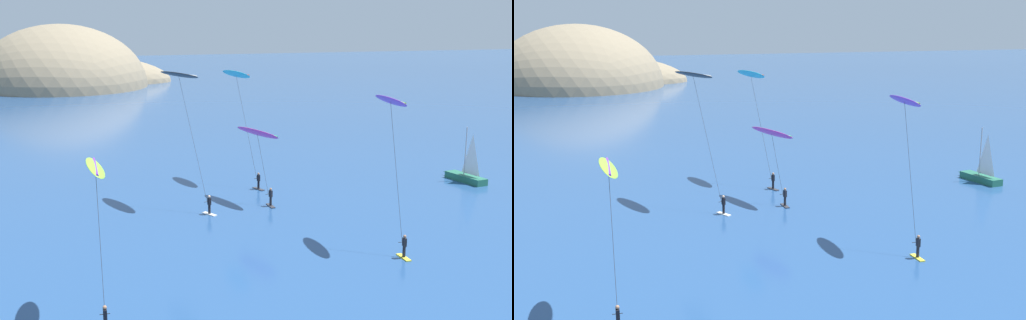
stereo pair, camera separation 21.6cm
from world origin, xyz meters
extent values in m
ellipsoid|color=#84755B|center=(-16.99, 158.17, 0.00)|extent=(81.22, 31.88, 18.21)
ellipsoid|color=#84755B|center=(-6.47, 152.24, 0.00)|extent=(43.65, 52.70, 31.80)
ellipsoid|color=slate|center=(-18.97, 167.99, 0.00)|extent=(44.56, 35.84, 17.40)
cube|color=#23664C|center=(26.32, 31.77, 0.35)|extent=(1.85, 4.91, 0.70)
cone|color=#23664C|center=(26.10, 34.15, 0.35)|extent=(0.87, 2.21, 0.67)
cylinder|color=#B2B2B7|center=(26.29, 32.06, 3.20)|extent=(0.12, 0.12, 5.00)
pyramid|color=white|center=(26.38, 31.17, 3.03)|extent=(0.25, 1.80, 4.25)
cylinder|color=#A5A5AD|center=(26.38, 31.17, 0.95)|extent=(0.25, 1.80, 0.08)
cube|color=yellow|center=(7.88, 14.86, 0.04)|extent=(0.49, 1.52, 0.08)
cylinder|color=black|center=(7.88, 14.86, 0.48)|extent=(0.22, 0.22, 0.80)
cube|color=black|center=(7.88, 14.86, 1.18)|extent=(0.23, 0.36, 0.60)
sphere|color=#9E7051|center=(7.88, 14.86, 1.60)|extent=(0.22, 0.22, 0.22)
cylinder|color=black|center=(7.91, 15.21, 1.06)|extent=(0.55, 0.09, 0.04)
ellipsoid|color=purple|center=(8.17, 17.94, 10.79)|extent=(1.50, 4.75, 0.84)
cylinder|color=#7ACC42|center=(8.17, 17.94, 10.84)|extent=(0.58, 4.43, 0.16)
cylinder|color=#333338|center=(8.04, 16.57, 5.87)|extent=(0.29, 2.75, 9.64)
cube|color=#2D2D33|center=(4.86, 36.19, 0.04)|extent=(0.82, 1.55, 0.08)
cylinder|color=black|center=(4.86, 36.19, 0.48)|extent=(0.22, 0.22, 0.80)
cube|color=black|center=(4.86, 36.19, 1.18)|extent=(0.26, 0.37, 0.60)
sphere|color=#9E7051|center=(4.86, 36.19, 1.60)|extent=(0.22, 0.22, 0.22)
cylinder|color=black|center=(4.79, 36.54, 1.06)|extent=(0.55, 0.15, 0.04)
ellipsoid|color=#23B2C6|center=(4.01, 40.52, 11.12)|extent=(2.18, 5.46, 0.93)
cylinder|color=#DB4C38|center=(4.01, 40.52, 11.17)|extent=(1.13, 5.00, 0.16)
cylinder|color=#333338|center=(4.40, 38.53, 6.04)|extent=(0.81, 4.01, 9.97)
cube|color=silver|center=(-2.10, 29.68, 0.04)|extent=(1.01, 1.53, 0.08)
cylinder|color=black|center=(-2.10, 29.68, 0.48)|extent=(0.22, 0.22, 0.80)
cube|color=black|center=(-2.10, 29.68, 1.18)|extent=(0.29, 0.38, 0.60)
sphere|color=beige|center=(-2.10, 29.68, 1.60)|extent=(0.22, 0.22, 0.22)
cylinder|color=black|center=(-2.20, 30.01, 1.06)|extent=(0.54, 0.20, 0.04)
ellipsoid|color=black|center=(-3.46, 34.13, 11.75)|extent=(3.03, 6.32, 0.68)
cylinder|color=white|center=(-3.46, 34.13, 11.80)|extent=(1.89, 5.70, 0.16)
cylinder|color=#333338|center=(-2.83, 32.07, 6.35)|extent=(1.29, 4.14, 10.60)
cube|color=black|center=(-13.34, 10.48, 1.18)|extent=(0.22, 0.35, 0.60)
sphere|color=#9E7051|center=(-13.34, 10.48, 1.60)|extent=(0.22, 0.22, 0.22)
cylinder|color=black|center=(-13.32, 10.83, 1.06)|extent=(0.55, 0.08, 0.04)
ellipsoid|color=#8CD12D|center=(-13.15, 13.28, 8.53)|extent=(1.39, 4.60, 0.87)
cylinder|color=#722DD1|center=(-13.15, 13.28, 8.58)|extent=(0.45, 4.31, 0.16)
cylinder|color=#333338|center=(-13.24, 12.05, 4.75)|extent=(0.19, 2.47, 7.38)
cube|color=#2D2D33|center=(3.80, 30.20, 0.04)|extent=(0.45, 1.51, 0.08)
cylinder|color=black|center=(3.80, 30.20, 0.48)|extent=(0.22, 0.22, 0.80)
cube|color=black|center=(3.80, 30.20, 1.18)|extent=(0.28, 0.38, 0.60)
sphere|color=#9E7051|center=(3.80, 30.20, 1.60)|extent=(0.22, 0.22, 0.22)
cylinder|color=black|center=(3.71, 30.54, 1.06)|extent=(0.54, 0.18, 0.04)
ellipsoid|color=#D62D9E|center=(3.26, 32.26, 6.46)|extent=(2.69, 6.45, 0.91)
cylinder|color=#28D160|center=(3.26, 32.26, 6.51)|extent=(1.70, 5.90, 0.16)
cylinder|color=#333338|center=(3.48, 31.40, 3.71)|extent=(0.48, 1.75, 5.31)
camera|label=1|loc=(-16.66, -21.67, 16.30)|focal=45.00mm
camera|label=2|loc=(-16.46, -21.75, 16.30)|focal=45.00mm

